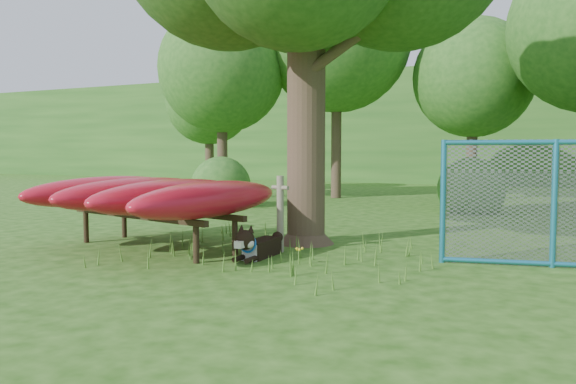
% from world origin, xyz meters
% --- Properties ---
extents(ground, '(80.00, 80.00, 0.00)m').
position_xyz_m(ground, '(0.00, 0.00, 0.00)').
color(ground, '#204E0F').
rests_on(ground, ground).
extents(wooden_post, '(0.34, 0.16, 1.25)m').
position_xyz_m(wooden_post, '(-0.01, 1.34, 0.66)').
color(wooden_post, '#716855').
rests_on(wooden_post, ground).
extents(kayak_rack, '(3.89, 4.18, 1.19)m').
position_xyz_m(kayak_rack, '(-2.06, 0.73, 0.91)').
color(kayak_rack, black).
rests_on(kayak_rack, ground).
extents(husky_dog, '(0.32, 1.29, 0.57)m').
position_xyz_m(husky_dog, '(-0.08, 0.66, 0.20)').
color(husky_dog, black).
rests_on(husky_dog, ground).
extents(fence_section, '(3.06, 0.69, 3.02)m').
position_xyz_m(fence_section, '(4.02, 1.88, 0.91)').
color(fence_section, teal).
rests_on(fence_section, ground).
extents(wildflower_clump, '(0.12, 0.11, 0.25)m').
position_xyz_m(wildflower_clump, '(0.69, 0.54, 0.20)').
color(wildflower_clump, '#4C7E29').
rests_on(wildflower_clump, ground).
extents(bg_tree_a, '(4.40, 4.40, 6.70)m').
position_xyz_m(bg_tree_a, '(-6.50, 10.00, 4.48)').
color(bg_tree_a, '#3E2F22').
rests_on(bg_tree_a, ground).
extents(bg_tree_b, '(5.20, 5.20, 8.22)m').
position_xyz_m(bg_tree_b, '(-3.00, 12.00, 5.61)').
color(bg_tree_b, '#3E2F22').
rests_on(bg_tree_b, ground).
extents(bg_tree_c, '(4.00, 4.00, 6.12)m').
position_xyz_m(bg_tree_c, '(1.50, 13.00, 4.11)').
color(bg_tree_c, '#3E2F22').
rests_on(bg_tree_c, ground).
extents(bg_tree_f, '(3.60, 3.60, 5.55)m').
position_xyz_m(bg_tree_f, '(-9.00, 13.00, 3.73)').
color(bg_tree_f, '#3E2F22').
rests_on(bg_tree_f, ground).
extents(shrub_left, '(1.80, 1.80, 1.80)m').
position_xyz_m(shrub_left, '(-5.00, 7.50, 0.00)').
color(shrub_left, '#295F1E').
rests_on(shrub_left, ground).
extents(shrub_mid, '(1.80, 1.80, 1.80)m').
position_xyz_m(shrub_mid, '(2.00, 9.00, 0.00)').
color(shrub_mid, '#295F1E').
rests_on(shrub_mid, ground).
extents(wooded_hillside, '(80.00, 12.00, 6.00)m').
position_xyz_m(wooded_hillside, '(0.00, 28.00, 3.00)').
color(wooded_hillside, '#295F1E').
rests_on(wooded_hillside, ground).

